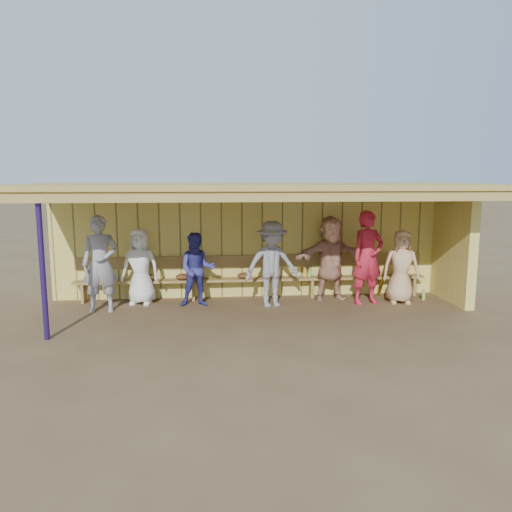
{
  "coord_description": "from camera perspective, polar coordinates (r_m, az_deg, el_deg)",
  "views": [
    {
      "loc": [
        -0.93,
        -9.53,
        2.64
      ],
      "look_at": [
        0.0,
        0.35,
        1.05
      ],
      "focal_mm": 35.0,
      "sensor_mm": 36.0,
      "label": 1
    }
  ],
  "objects": [
    {
      "name": "player_f",
      "position": [
        10.79,
        8.54,
        -0.25
      ],
      "size": [
        1.73,
        0.75,
        1.81
      ],
      "primitive_type": "imported",
      "rotation": [
        0.0,
        0.0,
        0.13
      ],
      "color": "tan",
      "rests_on": "ground"
    },
    {
      "name": "player_e",
      "position": [
        10.14,
        1.83,
        -0.91
      ],
      "size": [
        1.23,
        0.85,
        1.75
      ],
      "primitive_type": "imported",
      "rotation": [
        0.0,
        0.0,
        0.19
      ],
      "color": "gray",
      "rests_on": "ground"
    },
    {
      "name": "player_b",
      "position": [
        10.6,
        -13.09,
        -1.17
      ],
      "size": [
        0.86,
        0.64,
        1.59
      ],
      "primitive_type": "imported",
      "rotation": [
        0.0,
        0.0,
        -0.19
      ],
      "color": "white",
      "rests_on": "ground"
    },
    {
      "name": "player_c",
      "position": [
        10.23,
        -6.75,
        -1.56
      ],
      "size": [
        0.74,
        0.58,
        1.52
      ],
      "primitive_type": "imported",
      "rotation": [
        0.0,
        0.0,
        0.01
      ],
      "color": "#33338D",
      "rests_on": "ground"
    },
    {
      "name": "player_a",
      "position": [
        10.17,
        -17.35,
        -0.85
      ],
      "size": [
        0.72,
        0.5,
        1.91
      ],
      "primitive_type": "imported",
      "rotation": [
        0.0,
        0.0,
        0.06
      ],
      "color": "gray",
      "rests_on": "ground"
    },
    {
      "name": "player_h",
      "position": [
        10.85,
        16.27,
        -1.18
      ],
      "size": [
        0.83,
        0.61,
        1.54
      ],
      "primitive_type": "imported",
      "rotation": [
        0.0,
        0.0,
        -0.17
      ],
      "color": "tan",
      "rests_on": "ground"
    },
    {
      "name": "dugout_structure",
      "position": [
        10.34,
        1.97,
        3.86
      ],
      "size": [
        8.8,
        3.2,
        2.5
      ],
      "color": "#E1CD60",
      "rests_on": "ground"
    },
    {
      "name": "player_g",
      "position": [
        10.58,
        12.65,
        -0.19
      ],
      "size": [
        0.81,
        0.64,
        1.94
      ],
      "primitive_type": "imported",
      "rotation": [
        0.0,
        0.0,
        0.27
      ],
      "color": "#BA1D32",
      "rests_on": "ground"
    },
    {
      "name": "dugout_equipment",
      "position": [
        10.74,
        -3.24,
        -2.46
      ],
      "size": [
        6.06,
        0.62,
        0.8
      ],
      "color": "gold",
      "rests_on": "ground"
    },
    {
      "name": "ground",
      "position": [
        9.93,
        0.19,
        -6.31
      ],
      "size": [
        90.0,
        90.0,
        0.0
      ],
      "primitive_type": "plane",
      "color": "brown",
      "rests_on": "ground"
    },
    {
      "name": "bench",
      "position": [
        10.89,
        -0.38,
        -2.08
      ],
      "size": [
        7.6,
        0.34,
        0.93
      ],
      "color": "#9E7E43",
      "rests_on": "ground"
    }
  ]
}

